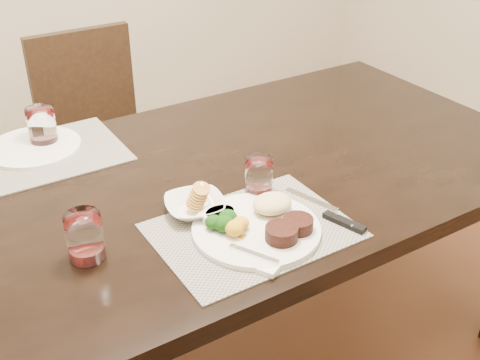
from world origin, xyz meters
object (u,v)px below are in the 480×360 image
dinner_plate (262,224)px  wine_glass_near (259,178)px  steak_knife (336,216)px  cracker_bowl (195,206)px  chair_far (98,132)px  far_plate (34,147)px

dinner_plate → wine_glass_near: wine_glass_near is taller
steak_knife → cracker_bowl: 0.35m
chair_far → cracker_bowl: bearing=-96.1°
wine_glass_near → chair_far: bearing=93.8°
dinner_plate → far_plate: dinner_plate is taller
steak_knife → wine_glass_near: wine_glass_near is taller
chair_far → dinner_plate: 1.26m
steak_knife → wine_glass_near: (-0.09, 0.20, 0.04)m
chair_far → dinner_plate: (-0.02, -1.23, 0.27)m
chair_far → cracker_bowl: chair_far is taller
dinner_plate → cracker_bowl: size_ratio=1.73×
cracker_bowl → far_plate: cracker_bowl is taller
dinner_plate → cracker_bowl: bearing=128.1°
dinner_plate → far_plate: 0.79m
cracker_bowl → far_plate: bearing=113.8°
steak_knife → wine_glass_near: bearing=98.0°
steak_knife → far_plate: steak_knife is taller
chair_far → steak_knife: 1.32m
dinner_plate → steak_knife: 0.19m
steak_knife → cracker_bowl: size_ratio=1.50×
chair_far → wine_glass_near: (0.07, -1.08, 0.30)m
chair_far → steak_knife: bearing=-82.6°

